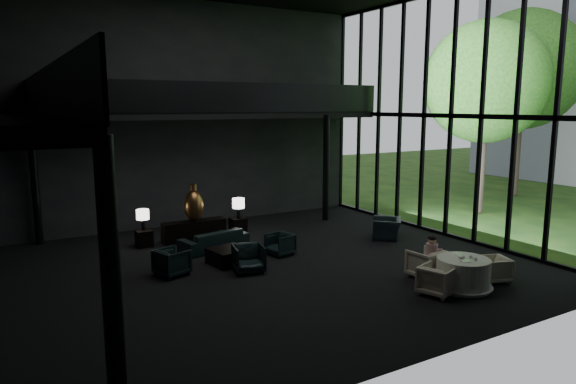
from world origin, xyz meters
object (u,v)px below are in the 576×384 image
lounge_armchair_south (249,257)px  child (432,248)px  bronze_urn (194,205)px  lounge_armchair_east (280,244)px  side_table_right (238,226)px  side_table_left (144,238)px  table_lamp_right (238,204)px  dining_chair_east (494,270)px  dining_chair_west (437,279)px  lounge_armchair_west (172,261)px  table_lamp_left (143,215)px  dining_table (463,276)px  window_armchair (387,226)px  dining_chair_north (427,261)px  coffee_table (229,256)px  sofa (214,236)px  console (194,231)px

lounge_armchair_south → child: size_ratio=1.26×
bronze_urn → lounge_armchair_east: bronze_urn is taller
side_table_right → child: bearing=-70.5°
side_table_left → lounge_armchair_east: lounge_armchair_east is taller
side_table_right → table_lamp_right: bearing=-90.0°
lounge_armchair_south → dining_chair_east: lounge_armchair_south is taller
lounge_armchair_south → dining_chair_west: 4.78m
lounge_armchair_west → dining_chair_west: (4.87, -4.44, -0.01)m
bronze_urn → side_table_right: 1.84m
side_table_left → lounge_armchair_east: (3.21, -2.91, 0.06)m
table_lamp_left → lounge_armchair_east: size_ratio=1.03×
side_table_right → dining_table: (2.37, -7.60, 0.06)m
window_armchair → dining_chair_north: (-1.76, -3.53, 0.00)m
table_lamp_right → coffee_table: table_lamp_right is taller
dining_chair_north → dining_chair_west: bearing=51.0°
lounge_armchair_east → sofa: bearing=-146.9°
lounge_armchair_east → dining_chair_north: (2.22, -3.63, 0.11)m
side_table_right → dining_chair_east: (3.46, -7.62, 0.04)m
bronze_urn → child: (3.94, -6.47, -0.39)m
table_lamp_right → dining_chair_north: 6.89m
side_table_right → table_lamp_right: table_lamp_right is taller
lounge_armchair_east → dining_chair_north: dining_chair_north is taller
side_table_right → dining_chair_west: dining_chair_west is taller
console → dining_chair_east: bearing=-56.1°
table_lamp_left → lounge_armchair_west: 3.20m
lounge_armchair_south → dining_table: bearing=-31.4°
bronze_urn → dining_chair_east: 9.08m
lounge_armchair_east → console: bearing=-162.0°
table_lamp_right → lounge_armchair_south: (-1.48, -3.81, -0.63)m
dining_table → dining_chair_west: dining_table is taller
side_table_right → lounge_armchair_south: 4.15m
console → lounge_armchair_west: 3.46m
console → lounge_armchair_east: bearing=-60.3°
dining_table → child: (-0.03, 0.99, 0.45)m
bronze_urn → side_table_left: bearing=175.7°
table_lamp_left → coffee_table: bearing=-62.3°
table_lamp_left → console: bearing=-4.5°
table_lamp_right → dining_chair_east: size_ratio=1.13×
table_lamp_right → window_armchair: size_ratio=0.72×
side_table_left → coffee_table: bearing=-62.0°
side_table_right → dining_chair_north: (2.23, -6.56, 0.15)m
dining_chair_north → sofa: bearing=-59.5°
sofa → lounge_armchair_west: sofa is taller
sofa → lounge_armchair_south: size_ratio=2.58×
lounge_armchair_west → window_armchair: 7.29m
dining_table → dining_chair_north: dining_chair_north is taller
lounge_armchair_east → window_armchair: bearing=76.9°
table_lamp_right → lounge_armchair_east: (0.01, -2.86, -0.73)m
dining_chair_east → child: size_ratio=0.94×
dining_chair_west → lounge_armchair_south: bearing=21.3°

